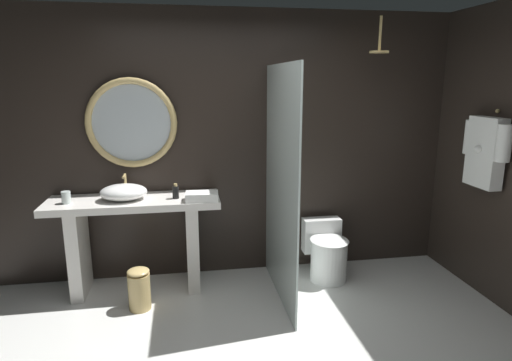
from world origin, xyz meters
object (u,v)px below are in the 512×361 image
folded_hand_towel (202,196)px  rain_shower_head (379,48)px  toilet (327,252)px  tumbler_cup (66,198)px  hanging_bathrobe (485,149)px  waste_bin (139,289)px  round_wall_mirror (132,123)px  soap_dispenser (176,192)px  vessel_sink (124,192)px

folded_hand_towel → rain_shower_head: bearing=3.0°
toilet → folded_hand_towel: size_ratio=1.92×
tumbler_cup → folded_hand_towel: bearing=-4.8°
hanging_bathrobe → waste_bin: size_ratio=1.82×
rain_shower_head → toilet: (-0.42, 0.02, -1.96)m
rain_shower_head → folded_hand_towel: 2.10m
toilet → tumbler_cup: bearing=-179.9°
tumbler_cup → round_wall_mirror: round_wall_mirror is taller
tumbler_cup → toilet: bearing=0.1°
tumbler_cup → folded_hand_towel: tumbler_cup is taller
soap_dispenser → toilet: 1.61m
vessel_sink → round_wall_mirror: (0.08, 0.26, 0.59)m
vessel_sink → round_wall_mirror: round_wall_mirror is taller
tumbler_cup → round_wall_mirror: 0.88m
toilet → hanging_bathrobe: bearing=-23.5°
soap_dispenser → round_wall_mirror: round_wall_mirror is taller
waste_bin → tumbler_cup: bearing=151.5°
rain_shower_head → hanging_bathrobe: bearing=-32.5°
round_wall_mirror → toilet: (1.84, -0.29, -1.29)m
soap_dispenser → folded_hand_towel: (0.23, -0.11, -0.02)m
hanging_bathrobe → round_wall_mirror: bearing=165.0°
vessel_sink → waste_bin: 0.86m
hanging_bathrobe → vessel_sink: bearing=169.8°
hanging_bathrobe → waste_bin: hanging_bathrobe is taller
toilet → waste_bin: size_ratio=1.48×
round_wall_mirror → waste_bin: round_wall_mirror is taller
rain_shower_head → vessel_sink: bearing=178.7°
round_wall_mirror → toilet: round_wall_mirror is taller
vessel_sink → soap_dispenser: size_ratio=3.00×
soap_dispenser → toilet: (1.46, -0.01, -0.69)m
tumbler_cup → round_wall_mirror: (0.56, 0.30, 0.61)m
rain_shower_head → hanging_bathrobe: 1.29m
round_wall_mirror → rain_shower_head: (2.25, -0.31, 0.67)m
soap_dispenser → tumbler_cup: bearing=-179.2°
vessel_sink → waste_bin: bearing=-71.4°
tumbler_cup → folded_hand_towel: (1.17, -0.10, -0.02)m
soap_dispenser → waste_bin: (-0.34, -0.34, -0.76)m
round_wall_mirror → hanging_bathrobe: 3.17m
waste_bin → folded_hand_towel: bearing=22.0°
waste_bin → hanging_bathrobe: bearing=-3.7°
round_wall_mirror → hanging_bathrobe: bearing=-15.0°
soap_dispenser → rain_shower_head: 2.27m
round_wall_mirror → folded_hand_towel: size_ratio=2.89×
folded_hand_towel → round_wall_mirror: bearing=147.2°
vessel_sink → hanging_bathrobe: hanging_bathrobe is taller
toilet → folded_hand_towel: (-1.22, -0.10, 0.66)m
soap_dispenser → hanging_bathrobe: size_ratio=0.20×
hanging_bathrobe → folded_hand_towel: (-2.44, 0.43, -0.43)m
rain_shower_head → folded_hand_towel: rain_shower_head is taller
soap_dispenser → hanging_bathrobe: bearing=-11.3°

